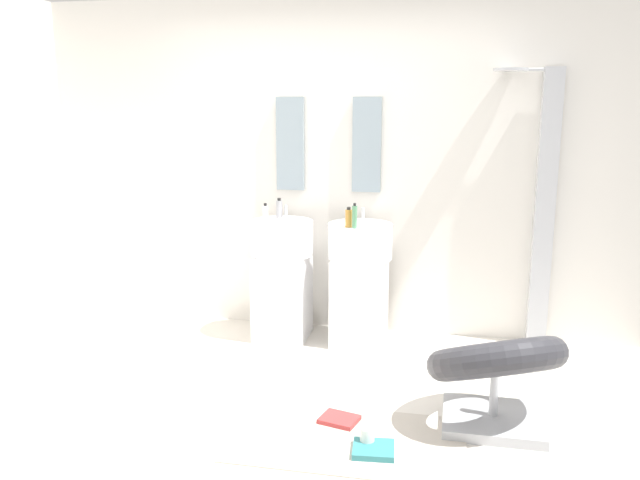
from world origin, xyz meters
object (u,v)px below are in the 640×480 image
(pedestal_sink_right, at_px, (360,279))
(soap_bottle_grey, at_px, (279,209))
(soap_bottle_green, at_px, (355,217))
(shower_column, at_px, (543,204))
(coffee_mug, at_px, (367,437))
(magazine_red, at_px, (339,419))
(magazine_teal, at_px, (374,449))
(soap_bottle_white, at_px, (265,214))
(lounge_chair, at_px, (496,368))
(pedestal_sink_left, at_px, (282,275))
(soap_bottle_amber, at_px, (349,218))

(pedestal_sink_right, distance_m, soap_bottle_grey, 0.83)
(soap_bottle_green, bearing_deg, pedestal_sink_right, 84.42)
(shower_column, distance_m, coffee_mug, 2.30)
(magazine_red, distance_m, coffee_mug, 0.31)
(coffee_mug, relative_size, soap_bottle_grey, 0.70)
(magazine_teal, relative_size, coffee_mug, 2.02)
(soap_bottle_white, bearing_deg, lounge_chair, -32.46)
(pedestal_sink_left, bearing_deg, soap_bottle_grey, 111.63)
(pedestal_sink_left, xyz_separation_m, shower_column, (1.91, 0.24, 0.58))
(coffee_mug, bearing_deg, soap_bottle_green, 101.99)
(soap_bottle_grey, bearing_deg, magazine_red, -62.93)
(magazine_red, distance_m, soap_bottle_amber, 1.52)
(lounge_chair, bearing_deg, soap_bottle_white, 147.54)
(lounge_chair, bearing_deg, soap_bottle_green, 134.63)
(coffee_mug, relative_size, soap_bottle_white, 0.73)
(coffee_mug, xyz_separation_m, soap_bottle_grey, (-0.93, 1.68, 0.93))
(lounge_chair, bearing_deg, pedestal_sink_right, 129.36)
(soap_bottle_grey, height_order, soap_bottle_amber, soap_bottle_grey)
(lounge_chair, height_order, coffee_mug, lounge_chair)
(pedestal_sink_left, relative_size, pedestal_sink_right, 1.00)
(pedestal_sink_right, height_order, soap_bottle_amber, soap_bottle_amber)
(shower_column, xyz_separation_m, soap_bottle_green, (-1.32, -0.41, -0.07))
(pedestal_sink_right, relative_size, magazine_red, 4.90)
(pedestal_sink_right, relative_size, soap_bottle_grey, 6.70)
(shower_column, xyz_separation_m, magazine_teal, (-0.99, -1.84, -1.05))
(pedestal_sink_right, height_order, lounge_chair, pedestal_sink_right)
(soap_bottle_amber, relative_size, soap_bottle_green, 0.81)
(pedestal_sink_left, height_order, shower_column, shower_column)
(lounge_chair, bearing_deg, coffee_mug, -149.34)
(lounge_chair, relative_size, magazine_teal, 4.88)
(lounge_chair, xyz_separation_m, magazine_teal, (-0.63, -0.45, -0.32))
(coffee_mug, bearing_deg, soap_bottle_amber, 103.58)
(pedestal_sink_right, height_order, soap_bottle_grey, soap_bottle_grey)
(pedestal_sink_right, bearing_deg, soap_bottle_grey, 168.29)
(soap_bottle_amber, bearing_deg, magazine_red, -82.93)
(shower_column, xyz_separation_m, lounge_chair, (-0.37, -1.38, -0.73))
(pedestal_sink_left, relative_size, magazine_teal, 4.73)
(pedestal_sink_right, bearing_deg, pedestal_sink_left, 180.00)
(shower_column, distance_m, soap_bottle_amber, 1.43)
(magazine_teal, height_order, soap_bottle_grey, soap_bottle_grey)
(soap_bottle_amber, distance_m, soap_bottle_green, 0.06)
(soap_bottle_grey, bearing_deg, soap_bottle_white, -99.83)
(soap_bottle_white, height_order, soap_bottle_green, soap_bottle_green)
(lounge_chair, distance_m, magazine_teal, 0.84)
(magazine_red, xyz_separation_m, soap_bottle_white, (-0.78, 1.20, 0.97))
(pedestal_sink_right, xyz_separation_m, soap_bottle_white, (-0.70, -0.10, 0.49))
(pedestal_sink_left, bearing_deg, magazine_red, -62.39)
(magazine_teal, bearing_deg, soap_bottle_white, 119.01)
(lounge_chair, relative_size, magazine_red, 5.06)
(pedestal_sink_right, relative_size, soap_bottle_amber, 7.04)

